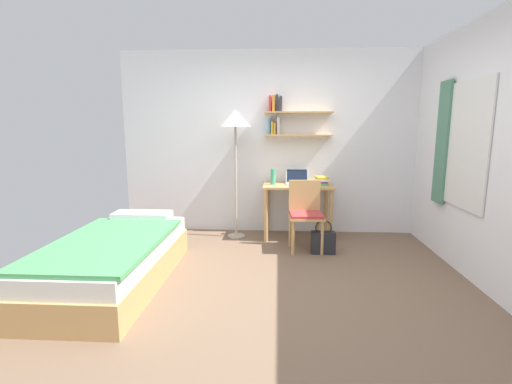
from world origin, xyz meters
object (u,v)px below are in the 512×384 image
desk (298,195)px  book_stack (322,181)px  laptop (297,180)px  bed (115,260)px  desk_chair (306,212)px  handbag (323,242)px  standing_lamp (235,125)px  water_bottle (273,176)px

desk → book_stack: size_ratio=4.31×
laptop → book_stack: bearing=-10.9°
bed → desk: 2.54m
desk_chair → laptop: size_ratio=2.71×
desk → handbag: (0.29, -0.67, -0.46)m
desk_chair → book_stack: (0.25, 0.51, 0.32)m
desk_chair → handbag: size_ratio=2.06×
handbag → desk_chair: bearing=142.8°
standing_lamp → laptop: (0.85, 0.12, -0.76)m
bed → standing_lamp: size_ratio=1.16×
desk_chair → book_stack: 0.66m
desk → water_bottle: 0.43m
bed → water_bottle: (1.54, 1.67, 0.62)m
laptop → handbag: 1.03m
standing_lamp → water_bottle: (0.51, 0.04, -0.70)m
desk → laptop: bearing=96.7°
laptop → handbag: (0.29, -0.74, -0.66)m
desk_chair → laptop: laptop is taller
laptop → standing_lamp: bearing=-172.2°
bed → desk_chair: size_ratio=2.34×
desk → laptop: size_ratio=2.98×
standing_lamp → desk_chair: bearing=-26.5°
desk_chair → standing_lamp: (-0.93, 0.46, 1.08)m
bed → standing_lamp: (1.02, 1.63, 1.32)m
bed → laptop: bearing=43.0°
laptop → book_stack: (0.34, -0.07, 0.00)m
standing_lamp → handbag: 1.92m
book_stack → desk: bearing=-179.2°
laptop → water_bottle: 0.35m
handbag → desk: bearing=113.2°
water_bottle → book_stack: (0.67, 0.01, -0.05)m
desk → handbag: size_ratio=2.26×
desk → book_stack: 0.39m
laptop → water_bottle: bearing=-167.2°
standing_lamp → handbag: size_ratio=4.17×
desk_chair → handbag: bearing=-37.2°
desk → handbag: 0.86m
book_stack → handbag: 0.95m
desk_chair → standing_lamp: bearing=153.5°
desk → water_bottle: size_ratio=4.32×
laptop → handbag: size_ratio=0.76×
bed → desk_chair: bearing=30.8°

